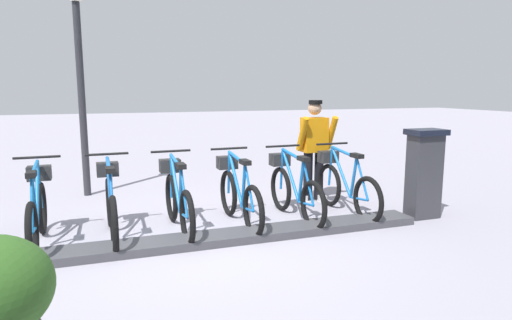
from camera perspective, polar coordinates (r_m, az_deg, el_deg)
The scene contains 11 objects.
ground_plane at distance 5.44m, azimuth -6.78°, elevation -10.69°, with size 60.00×60.00×0.00m, color #A39EAD.
dock_rail_base at distance 5.42m, azimuth -6.79°, elevation -10.19°, with size 0.44×5.77×0.10m, color #47474C.
payment_kiosk at distance 6.74m, azimuth 20.87°, elevation -1.47°, with size 0.36×0.52×1.28m.
bike_docked_0 at distance 6.70m, azimuth 11.36°, elevation -3.17°, with size 1.72×0.54×1.02m.
bike_docked_1 at distance 6.33m, azimuth 4.88°, elevation -3.75°, with size 1.72×0.54×1.02m.
bike_docked_2 at distance 6.05m, azimuth -2.33°, elevation -4.34°, with size 1.72×0.54×1.02m.
bike_docked_3 at distance 5.87m, azimuth -10.12°, elevation -4.90°, with size 1.72×0.54×1.02m.
bike_docked_4 at distance 5.80m, azimuth -18.25°, elevation -5.39°, with size 1.72×0.54×1.02m.
bike_docked_5 at distance 5.85m, azimuth -26.41°, elevation -5.77°, with size 1.72×0.54×1.02m.
worker_near_rack at distance 7.29m, azimuth 7.54°, elevation 1.75°, with size 0.46×0.62×1.66m.
lamp_post at distance 8.10m, azimuth -21.89°, elevation 12.24°, with size 0.32×0.32×3.56m.
Camera 1 is at (-5.00, 1.08, 1.85)m, focal length 30.96 mm.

